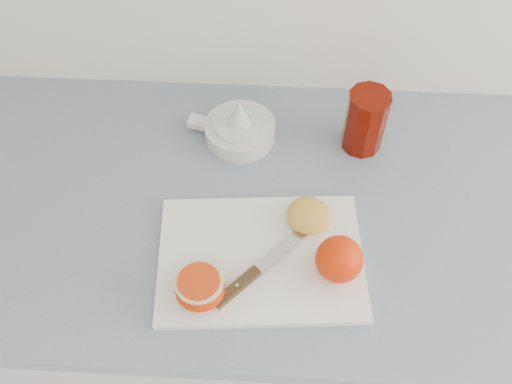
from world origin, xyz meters
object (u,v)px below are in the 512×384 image
(half_orange, at_px, (200,288))
(red_tumbler, at_px, (365,123))
(cutting_board, at_px, (261,258))
(citrus_juicer, at_px, (239,128))
(counter, at_px, (280,309))

(half_orange, xyz_separation_m, red_tumbler, (0.27, 0.35, 0.02))
(cutting_board, bearing_deg, citrus_juicer, 101.45)
(counter, bearing_deg, half_orange, -123.75)
(cutting_board, xyz_separation_m, red_tumbler, (0.18, 0.27, 0.05))
(counter, xyz_separation_m, cutting_board, (-0.04, -0.13, 0.45))
(citrus_juicer, bearing_deg, cutting_board, -78.55)
(cutting_board, bearing_deg, half_orange, -140.09)
(counter, bearing_deg, cutting_board, -109.20)
(counter, bearing_deg, citrus_juicer, 123.34)
(counter, height_order, red_tumbler, red_tumbler)
(counter, height_order, half_orange, half_orange)
(counter, bearing_deg, red_tumbler, 46.53)
(counter, distance_m, red_tumbler, 0.54)
(counter, distance_m, cutting_board, 0.47)
(citrus_juicer, bearing_deg, counter, -56.66)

